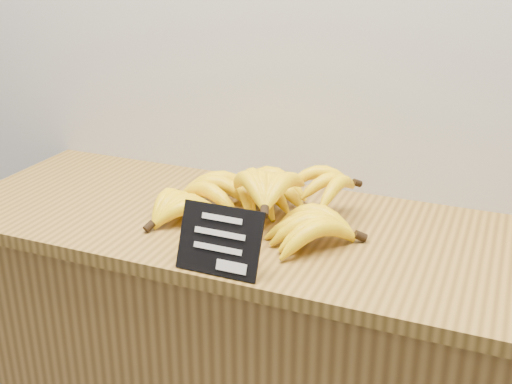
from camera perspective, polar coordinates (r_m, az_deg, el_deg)
name	(u,v)px	position (r m, az deg, el deg)	size (l,w,h in m)	color
counter_top	(265,228)	(1.42, 0.78, -3.23)	(1.45, 0.54, 0.03)	olive
chalkboard_sign	(219,241)	(1.19, -3.27, -4.33)	(0.16, 0.01, 0.13)	black
banana_pile	(259,197)	(1.42, 0.24, -0.45)	(0.53, 0.38, 0.12)	yellow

